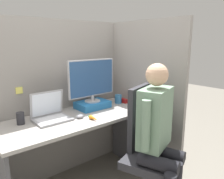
# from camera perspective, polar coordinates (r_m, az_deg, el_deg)

# --- Properties ---
(cubicle_panel_back) EXTENTS (2.01, 0.05, 1.70)m
(cubicle_panel_back) POSITION_cam_1_polar(r_m,az_deg,el_deg) (2.44, -13.57, -2.76)
(cubicle_panel_back) COLOR gray
(cubicle_panel_back) RESTS_ON ground
(cubicle_panel_right) EXTENTS (0.04, 1.27, 1.70)m
(cubicle_panel_right) POSITION_cam_1_polar(r_m,az_deg,el_deg) (2.57, 6.47, -1.70)
(cubicle_panel_right) COLOR gray
(cubicle_panel_right) RESTS_ON ground
(desk) EXTENTS (1.51, 0.64, 0.76)m
(desk) POSITION_cam_1_polar(r_m,az_deg,el_deg) (2.24, -9.10, -11.43)
(desk) COLOR #9E9993
(desk) RESTS_ON ground
(paper_box) EXTENTS (0.35, 0.24, 0.07)m
(paper_box) POSITION_cam_1_polar(r_m,az_deg,el_deg) (2.41, -5.11, -3.96)
(paper_box) COLOR #236BAD
(paper_box) RESTS_ON desk
(monitor) EXTENTS (0.57, 0.17, 0.46)m
(monitor) POSITION_cam_1_polar(r_m,az_deg,el_deg) (2.35, -5.28, 2.62)
(monitor) COLOR #B2B2B7
(monitor) RESTS_ON paper_box
(laptop) EXTENTS (0.32, 0.25, 0.26)m
(laptop) POSITION_cam_1_polar(r_m,az_deg,el_deg) (2.11, -15.72, -6.33)
(laptop) COLOR #99999E
(laptop) RESTS_ON desk
(mouse) EXTENTS (0.07, 0.05, 0.04)m
(mouse) POSITION_cam_1_polar(r_m,az_deg,el_deg) (2.11, -8.42, -7.00)
(mouse) COLOR gray
(mouse) RESTS_ON desk
(stapler) EXTENTS (0.05, 0.17, 0.05)m
(stapler) POSITION_cam_1_polar(r_m,az_deg,el_deg) (2.63, 2.62, -2.80)
(stapler) COLOR #A31919
(stapler) RESTS_ON desk
(carrot_toy) EXTENTS (0.04, 0.13, 0.04)m
(carrot_toy) POSITION_cam_1_polar(r_m,az_deg,el_deg) (2.04, -4.80, -7.50)
(carrot_toy) COLOR orange
(carrot_toy) RESTS_ON desk
(office_chair) EXTENTS (0.59, 0.63, 1.07)m
(office_chair) POSITION_cam_1_polar(r_m,az_deg,el_deg) (2.08, 9.19, -14.08)
(office_chair) COLOR #2D2D33
(office_chair) RESTS_ON ground
(person) EXTENTS (0.46, 0.49, 1.30)m
(person) POSITION_cam_1_polar(r_m,az_deg,el_deg) (1.87, 12.05, -10.41)
(person) COLOR black
(person) RESTS_ON ground
(coffee_mug) EXTENTS (0.08, 0.08, 0.10)m
(coffee_mug) POSITION_cam_1_polar(r_m,az_deg,el_deg) (2.58, 1.63, -2.49)
(coffee_mug) COLOR teal
(coffee_mug) RESTS_ON desk
(pen_cup) EXTENTS (0.07, 0.07, 0.11)m
(pen_cup) POSITION_cam_1_polar(r_m,az_deg,el_deg) (2.09, -22.81, -6.96)
(pen_cup) COLOR #28282D
(pen_cup) RESTS_ON desk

